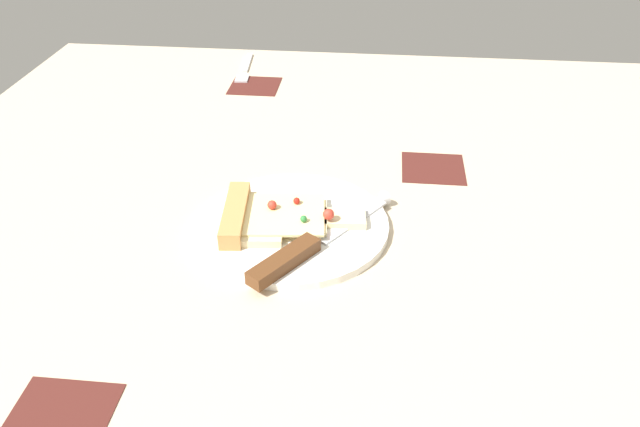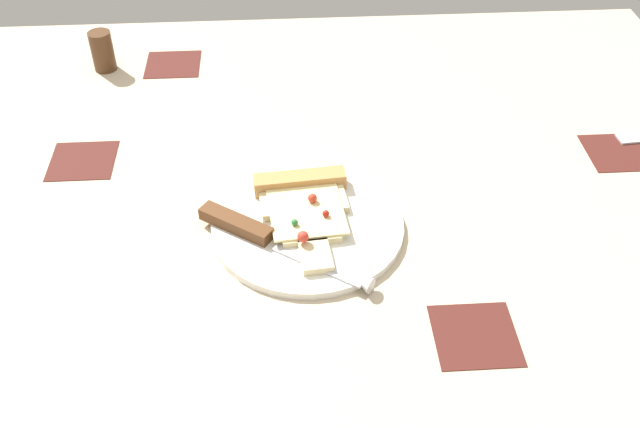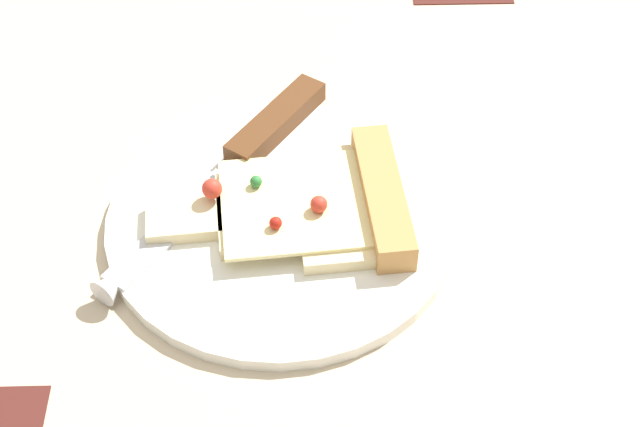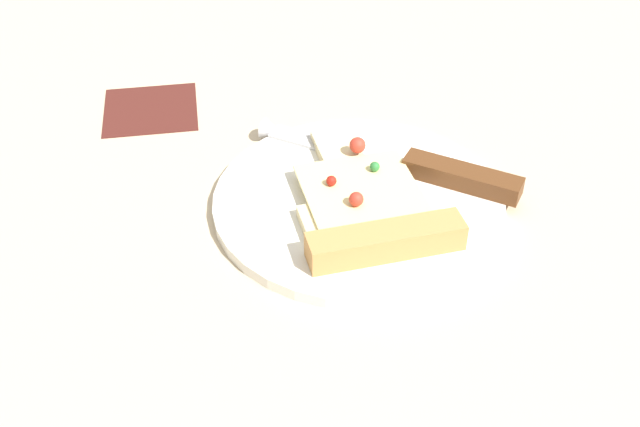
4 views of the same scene
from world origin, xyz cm
name	(u,v)px [view 4 (image 4 of 4)]	position (x,y,z in cm)	size (l,w,h in cm)	color
ground_plane	(372,154)	(-0.02, -0.01, -1.50)	(135.46, 135.46, 3.00)	#C6B293
plate	(358,202)	(-3.26, -9.39, 0.50)	(24.02, 24.02, 1.01)	white
pizza_slice	(368,208)	(-3.01, -11.93, 1.80)	(12.19, 18.06, 2.69)	beige
knife	(410,164)	(1.85, -6.38, 1.61)	(20.80, 15.58, 2.45)	silver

